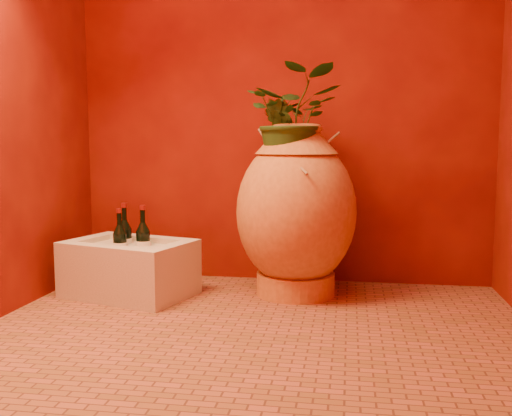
% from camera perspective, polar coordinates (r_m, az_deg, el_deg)
% --- Properties ---
extents(floor, '(2.50, 2.50, 0.00)m').
position_cam_1_polar(floor, '(2.64, -0.12, -12.11)').
color(floor, '#994A32').
rests_on(floor, ground).
extents(wall_back, '(2.50, 0.02, 2.50)m').
position_cam_1_polar(wall_back, '(3.52, 2.63, 13.13)').
color(wall_back, '#5B0B05').
rests_on(wall_back, ground).
extents(amphora, '(0.73, 0.73, 0.95)m').
position_cam_1_polar(amphora, '(3.15, 4.03, -0.30)').
color(amphora, '#CB8539').
rests_on(amphora, floor).
extents(stone_basin, '(0.76, 0.63, 0.31)m').
position_cam_1_polar(stone_basin, '(3.25, -12.53, -6.00)').
color(stone_basin, beige).
rests_on(stone_basin, floor).
extents(wine_bottle_a, '(0.08, 0.08, 0.34)m').
position_cam_1_polar(wine_bottle_a, '(3.33, -12.97, -3.22)').
color(wine_bottle_a, black).
rests_on(wine_bottle_a, stone_basin).
extents(wine_bottle_b, '(0.08, 0.08, 0.32)m').
position_cam_1_polar(wine_bottle_b, '(3.24, -13.45, -3.62)').
color(wine_bottle_b, black).
rests_on(wine_bottle_b, stone_basin).
extents(wine_bottle_c, '(0.08, 0.08, 0.33)m').
position_cam_1_polar(wine_bottle_c, '(3.23, -11.21, -3.50)').
color(wine_bottle_c, black).
rests_on(wine_bottle_c, stone_basin).
extents(wall_tap, '(0.07, 0.14, 0.16)m').
position_cam_1_polar(wall_tap, '(3.40, 4.13, 6.66)').
color(wall_tap, olive).
rests_on(wall_tap, wall_back).
extents(plant_main, '(0.53, 0.48, 0.55)m').
position_cam_1_polar(plant_main, '(3.11, 3.79, 8.93)').
color(plant_main, '#1F4117').
rests_on(plant_main, amphora).
extents(plant_side, '(0.23, 0.25, 0.36)m').
position_cam_1_polar(plant_side, '(3.11, 2.49, 7.48)').
color(plant_side, '#1F4117').
rests_on(plant_side, amphora).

